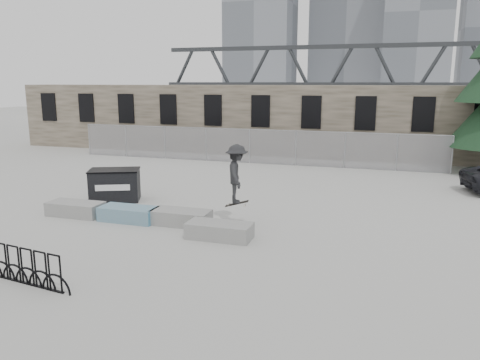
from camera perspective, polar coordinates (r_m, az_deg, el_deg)
name	(u,v)px	position (r m, az deg, el deg)	size (l,w,h in m)	color
ground	(148,222)	(16.43, -11.18, -5.10)	(120.00, 120.00, 0.00)	#B1B1AC
stone_wall	(265,120)	(31.05, 3.13, 7.32)	(36.00, 2.58, 4.50)	brown
chainlink_fence	(250,146)	(27.59, 1.17, 4.21)	(22.06, 0.06, 2.02)	gray
planter_far_left	(76,208)	(17.89, -19.41, -3.26)	(2.00, 0.90, 0.49)	gray
planter_center_left	(129,213)	(16.70, -13.42, -3.96)	(2.00, 0.90, 0.49)	teal
planter_center_right	(181,217)	(15.96, -7.22, -4.46)	(2.00, 0.90, 0.49)	gray
planter_offset	(219,230)	(14.48, -2.52, -6.11)	(2.00, 0.90, 0.49)	gray
dumpster	(115,185)	(19.54, -15.01, -0.58)	(2.27, 1.87, 1.29)	black
bike_rack	(21,266)	(12.49, -25.19, -9.44)	(3.11, 0.51, 0.90)	black
skyline_towers	(352,4)	(109.10, 13.49, 20.10)	(58.00, 28.00, 48.00)	slate
truss_bridge	(407,86)	(68.80, 19.72, 10.75)	(70.00, 3.00, 9.80)	#2D3033
skateboarder	(237,174)	(15.60, -0.40, 0.74)	(1.13, 1.46, 2.13)	#242527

